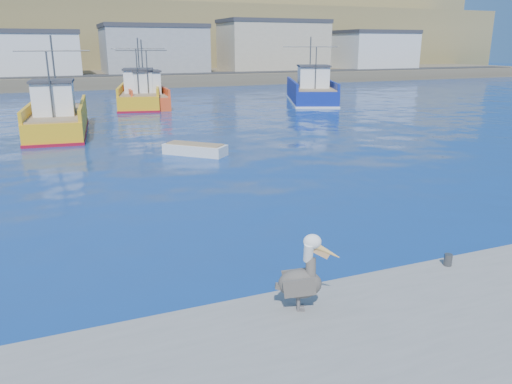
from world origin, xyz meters
TOP-DOWN VIEW (x-y plane):
  - ground at (0.00, 0.00)m, footprint 260.00×260.00m
  - dock_bollards at (0.60, -3.40)m, footprint 36.20×0.20m
  - far_shore at (0.00, 109.20)m, footprint 200.00×81.00m
  - trawler_yellow_a at (-5.25, 23.85)m, footprint 4.79×10.79m
  - trawler_yellow_b at (2.52, 37.17)m, footprint 5.86×11.24m
  - trawler_blue at (19.50, 34.17)m, footprint 8.25×12.61m
  - boat_orange at (2.96, 36.70)m, footprint 4.82×9.41m
  - skiff_mid at (1.37, 13.76)m, footprint 3.29×3.25m
  - skiff_far at (20.70, 34.23)m, footprint 4.00×4.63m
  - pelican at (-1.30, -3.88)m, footprint 1.29×0.84m

SIDE VIEW (x-z plane):
  - ground at x=0.00m, z-range 0.00..0.00m
  - skiff_mid at x=1.37m, z-range -0.13..0.61m
  - skiff_far at x=20.70m, z-range -0.18..0.82m
  - dock_bollards at x=0.60m, z-range 0.50..0.80m
  - trawler_yellow_a at x=-5.25m, z-range -2.21..4.20m
  - trawler_yellow_b at x=2.52m, z-range -2.21..4.23m
  - boat_orange at x=2.96m, z-range -2.03..4.17m
  - trawler_blue at x=19.50m, z-range -2.22..4.37m
  - pelican at x=-1.30m, z-range 0.38..2.02m
  - far_shore at x=0.00m, z-range -3.02..20.98m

